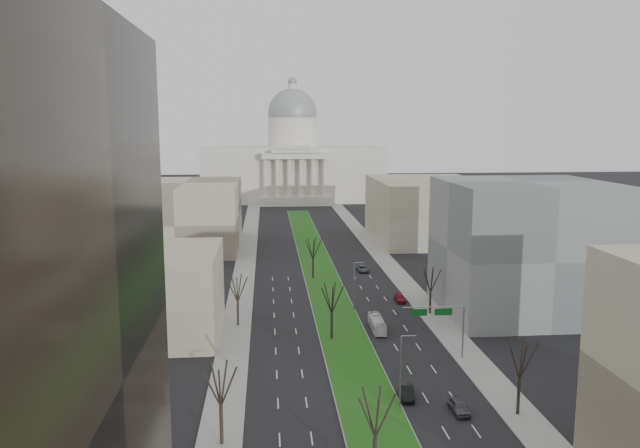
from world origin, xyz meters
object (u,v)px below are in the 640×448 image
car_red (400,298)px  box_van (377,324)px  car_grey_near (459,406)px  car_black (407,392)px  car_grey_far (363,269)px

car_red → box_van: box_van is taller
car_red → car_grey_near: bearing=-90.1°
car_grey_near → car_black: bearing=138.3°
car_grey_near → box_van: 30.85m
car_red → car_grey_far: bearing=101.3°
car_red → box_van: bearing=-110.8°
car_grey_near → car_grey_far: car_grey_near is taller
car_red → car_grey_far: car_grey_far is taller
car_grey_near → car_red: car_grey_near is taller
car_grey_near → car_red: size_ratio=1.00×
car_red → box_van: size_ratio=0.56×
box_van → car_black: bearing=-90.9°
car_red → car_grey_far: (-3.45, 25.41, 0.03)m
box_van → car_grey_far: bearing=85.4°
car_black → box_van: box_van is taller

